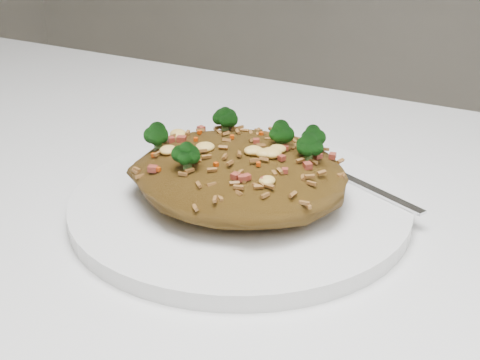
# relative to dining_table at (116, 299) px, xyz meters

# --- Properties ---
(dining_table) EXTENTS (1.20, 0.80, 0.75)m
(dining_table) POSITION_rel_dining_table_xyz_m (0.00, 0.00, 0.00)
(dining_table) COLOR white
(dining_table) RESTS_ON ground
(plate) EXTENTS (0.28, 0.28, 0.01)m
(plate) POSITION_rel_dining_table_xyz_m (0.10, 0.05, 0.10)
(plate) COLOR white
(plate) RESTS_ON dining_table
(fried_rice) EXTENTS (0.18, 0.17, 0.06)m
(fried_rice) POSITION_rel_dining_table_xyz_m (0.10, 0.05, 0.13)
(fried_rice) COLOR brown
(fried_rice) RESTS_ON plate
(fork) EXTENTS (0.15, 0.08, 0.00)m
(fork) POSITION_rel_dining_table_xyz_m (0.18, 0.12, 0.11)
(fork) COLOR silver
(fork) RESTS_ON plate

